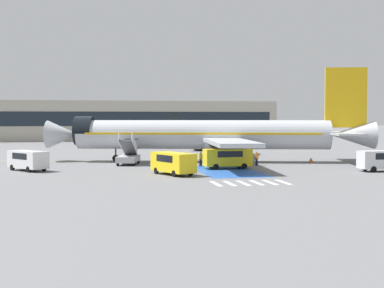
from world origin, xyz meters
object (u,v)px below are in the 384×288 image
at_px(ground_crew_1, 207,155).
at_px(traffic_cone_0, 311,160).
at_px(terminal_building, 85,121).
at_px(ground_crew_0, 201,158).
at_px(boarding_stairs_forward, 128,156).
at_px(service_van_3, 28,159).
at_px(fuel_tanker, 216,141).
at_px(service_van_2, 383,159).
at_px(service_van_1, 173,162).
at_px(ground_crew_3, 184,158).
at_px(airliner, 208,135).
at_px(ground_crew_2, 257,158).
at_px(service_van_0, 228,157).

relative_size(ground_crew_1, traffic_cone_0, 2.85).
height_order(ground_crew_1, terminal_building, terminal_building).
height_order(ground_crew_0, traffic_cone_0, ground_crew_0).
xyz_separation_m(boarding_stairs_forward, service_van_3, (-10.90, -5.50, 0.29)).
bearing_deg(fuel_tanker, traffic_cone_0, -171.36).
xyz_separation_m(fuel_tanker, service_van_2, (8.79, -37.73, -0.33)).
height_order(service_van_1, ground_crew_3, service_van_1).
distance_m(airliner, service_van_1, 15.95).
relative_size(ground_crew_2, terminal_building, 0.02).
height_order(service_van_0, ground_crew_2, service_van_0).
xyz_separation_m(fuel_tanker, terminal_building, (-22.17, 46.34, 3.23)).
bearing_deg(ground_crew_2, service_van_3, -28.96).
bearing_deg(airliner, terminal_building, 26.77).
bearing_deg(terminal_building, ground_crew_1, -78.47).
bearing_deg(ground_crew_0, ground_crew_3, -30.74).
relative_size(ground_crew_0, terminal_building, 0.02).
bearing_deg(airliner, fuel_tanker, -1.98).
xyz_separation_m(airliner, ground_crew_1, (-0.94, -3.31, -2.37)).
bearing_deg(boarding_stairs_forward, traffic_cone_0, 10.84).
bearing_deg(boarding_stairs_forward, service_van_2, -13.20).
height_order(ground_crew_0, ground_crew_1, ground_crew_1).
xyz_separation_m(service_van_2, terminal_building, (-30.96, 84.08, 3.56)).
bearing_deg(service_van_3, traffic_cone_0, 149.62).
height_order(ground_crew_0, ground_crew_3, ground_crew_0).
xyz_separation_m(airliner, ground_crew_2, (4.31, -6.30, -2.52)).
bearing_deg(boarding_stairs_forward, ground_crew_1, 5.71).
relative_size(fuel_tanker, ground_crew_3, 5.57).
height_order(fuel_tanker, service_van_2, fuel_tanker).
relative_size(service_van_2, ground_crew_0, 3.10).
bearing_deg(service_van_1, service_van_3, -49.22).
distance_m(airliner, service_van_3, 22.52).
distance_m(airliner, traffic_cone_0, 13.19).
distance_m(service_van_1, ground_crew_0, 9.78).
bearing_deg(fuel_tanker, service_van_2, -171.16).
xyz_separation_m(service_van_0, ground_crew_0, (-2.27, 3.56, -0.34)).
distance_m(ground_crew_3, terminal_building, 75.11).
distance_m(boarding_stairs_forward, service_van_0, 12.58).
relative_size(service_van_0, ground_crew_2, 3.21).
xyz_separation_m(ground_crew_3, terminal_building, (-11.70, 74.09, 3.91)).
xyz_separation_m(airliner, boarding_stairs_forward, (-10.22, -1.97, -2.49)).
height_order(service_van_0, service_van_2, service_van_0).
bearing_deg(airliner, traffic_cone_0, -90.50).
bearing_deg(fuel_tanker, service_van_0, 164.37).
bearing_deg(fuel_tanker, boarding_stairs_forward, 141.61).
bearing_deg(terminal_building, service_van_2, -69.79).
relative_size(airliner, boarding_stairs_forward, 7.37).
xyz_separation_m(ground_crew_2, ground_crew_3, (-8.30, 1.25, -0.01)).
height_order(airliner, boarding_stairs_forward, airliner).
distance_m(service_van_0, ground_crew_0, 4.23).
xyz_separation_m(ground_crew_2, traffic_cone_0, (8.10, 3.10, -0.62)).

